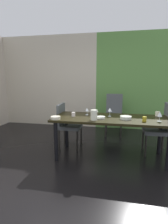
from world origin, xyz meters
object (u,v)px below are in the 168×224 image
object	(u,v)px
chair_head_far	(114,113)
serving_bowl_corner	(101,117)
chair_right_far	(160,126)
cup_west	(144,119)
chair_left_far	(67,123)
pitcher_rear	(94,115)
wine_glass_left	(160,114)
serving_bowl_front	(56,118)
cup_east	(158,114)
wine_glass_north	(87,110)
wine_glass_near_window	(110,110)
serving_bowl_center	(126,118)
dining_table	(111,122)
cup_right	(73,114)

from	to	relation	value
chair_head_far	serving_bowl_corner	size ratio (longest dim) A/B	7.03
chair_right_far	cup_west	size ratio (longest dim) A/B	12.37
chair_left_far	pitcher_rear	xyz separation A→B (m)	(0.65, -0.57, 0.32)
chair_left_far	cup_west	bearing A→B (deg)	70.79
serving_bowl_corner	pitcher_rear	world-z (taller)	pitcher_rear
chair_right_far	wine_glass_left	distance (m)	0.58
serving_bowl_front	cup_east	world-z (taller)	cup_east
chair_left_far	serving_bowl_front	xyz separation A→B (m)	(-0.01, -0.64, 0.25)
wine_glass_north	cup_east	bearing A→B (deg)	6.47
chair_head_far	cup_west	size ratio (longest dim) A/B	13.07
chair_head_far	serving_bowl_front	distance (m)	2.00
chair_left_far	wine_glass_north	size ratio (longest dim) A/B	6.82
cup_east	cup_west	bearing A→B (deg)	-121.64
wine_glass_near_window	serving_bowl_center	world-z (taller)	wine_glass_near_window
dining_table	wine_glass_north	bearing A→B (deg)	162.35
dining_table	chair_right_far	distance (m)	0.99
chair_head_far	wine_glass_near_window	size ratio (longest dim) A/B	6.52
wine_glass_near_window	cup_east	size ratio (longest dim) A/B	1.85
dining_table	chair_head_far	world-z (taller)	chair_head_far
chair_head_far	chair_left_far	bearing A→B (deg)	49.69
wine_glass_north	serving_bowl_center	world-z (taller)	wine_glass_north
dining_table	chair_head_far	distance (m)	1.44
cup_west	dining_table	bearing A→B (deg)	161.10
cup_right	dining_table	bearing A→B (deg)	3.36
cup_west	wine_glass_near_window	bearing A→B (deg)	153.29
dining_table	serving_bowl_center	distance (m)	0.30
serving_bowl_corner	cup_east	world-z (taller)	cup_east
cup_east	chair_right_far	bearing A→B (deg)	21.05
serving_bowl_corner	serving_bowl_center	xyz separation A→B (m)	(0.43, 0.02, 0.01)
chair_head_far	cup_east	bearing A→B (deg)	125.97
cup_east	cup_west	world-z (taller)	cup_east
chair_head_far	wine_glass_north	bearing A→B (deg)	69.45
wine_glass_left	pitcher_rear	bearing A→B (deg)	-173.98
dining_table	serving_bowl_front	xyz separation A→B (m)	(-0.93, -0.31, 0.11)
chair_left_far	serving_bowl_front	distance (m)	0.68
serving_bowl_front	pitcher_rear	world-z (taller)	pitcher_rear
wine_glass_left	wine_glass_north	bearing A→B (deg)	167.28
wine_glass_north	cup_west	size ratio (longest dim) A/B	1.69
pitcher_rear	cup_right	bearing A→B (deg)	153.23
chair_head_far	wine_glass_near_window	distance (m)	1.37
chair_left_far	dining_table	bearing A→B (deg)	70.60
serving_bowl_front	cup_east	size ratio (longest dim) A/B	1.91
cup_east	serving_bowl_front	bearing A→B (deg)	-161.18
cup_east	cup_west	distance (m)	0.57
chair_right_far	pitcher_rear	world-z (taller)	chair_right_far
chair_left_far	cup_east	distance (m)	1.79
serving_bowl_front	serving_bowl_center	distance (m)	1.21
wine_glass_near_window	chair_head_far	bearing A→B (deg)	88.01
pitcher_rear	wine_glass_near_window	bearing A→B (deg)	54.99
cup_east	pitcher_rear	distance (m)	1.25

